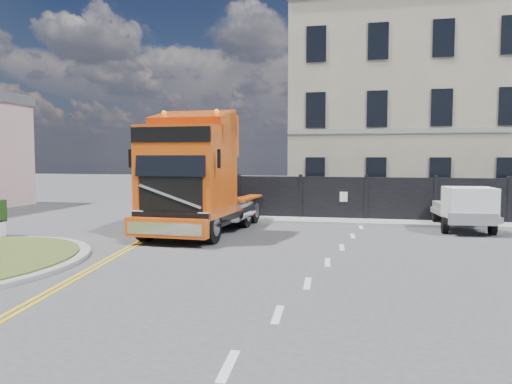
# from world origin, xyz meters

# --- Properties ---
(ground) EXTENTS (120.00, 120.00, 0.00)m
(ground) POSITION_xyz_m (0.00, 0.00, 0.00)
(ground) COLOR #424244
(ground) RESTS_ON ground
(hoarding_fence) EXTENTS (18.80, 0.25, 2.00)m
(hoarding_fence) POSITION_xyz_m (6.55, 9.00, 1.00)
(hoarding_fence) COLOR black
(hoarding_fence) RESTS_ON ground
(georgian_building) EXTENTS (12.30, 10.30, 12.80)m
(georgian_building) POSITION_xyz_m (6.00, 16.50, 5.77)
(georgian_building) COLOR #B3AE8E
(georgian_building) RESTS_ON ground
(pavement_far) EXTENTS (20.00, 1.60, 0.12)m
(pavement_far) POSITION_xyz_m (6.00, 8.10, 0.06)
(pavement_far) COLOR gray
(pavement_far) RESTS_ON ground
(truck) EXTENTS (3.12, 7.64, 4.51)m
(truck) POSITION_xyz_m (-2.24, 3.42, 2.02)
(truck) COLOR black
(truck) RESTS_ON ground
(flatbed_pickup) EXTENTS (2.08, 4.42, 1.78)m
(flatbed_pickup) POSITION_xyz_m (7.80, 6.33, 0.96)
(flatbed_pickup) COLOR slate
(flatbed_pickup) RESTS_ON ground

